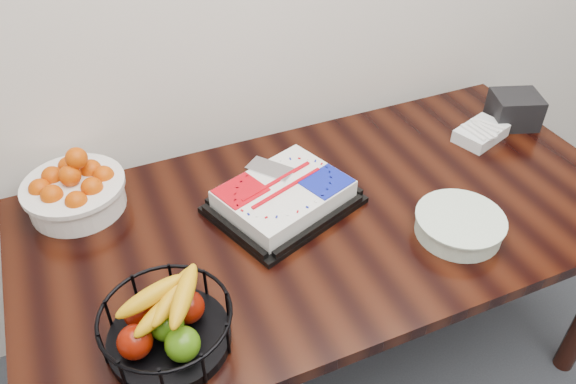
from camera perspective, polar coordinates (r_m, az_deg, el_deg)
name	(u,v)px	position (r m, az deg, el deg)	size (l,w,h in m)	color
table	(332,233)	(1.71, 4.47, -4.18)	(1.80, 0.90, 0.75)	black
cake_tray	(284,197)	(1.63, -0.42, -0.52)	(0.48, 0.43, 0.08)	black
tangerine_bowl	(73,186)	(1.72, -20.99, 0.60)	(0.29, 0.29, 0.19)	white
fruit_basket	(167,324)	(1.31, -12.22, -12.98)	(0.30, 0.30, 0.16)	black
plate_stack	(459,225)	(1.63, 16.99, -3.23)	(0.25, 0.25, 0.06)	white
fork_bag	(481,133)	(2.04, 19.01, 5.74)	(0.21, 0.17, 0.05)	silver
napkin_box	(514,110)	(2.15, 22.00, 7.76)	(0.16, 0.14, 0.11)	black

